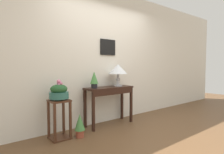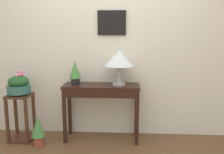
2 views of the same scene
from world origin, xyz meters
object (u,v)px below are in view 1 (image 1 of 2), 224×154
at_px(table_lamp, 118,70).
at_px(potted_plant_floor, 80,124).
at_px(console_table, 110,94).
at_px(pedestal_stand_left, 59,119).
at_px(planter_bowl_wide, 59,92).
at_px(potted_plant_on_console, 94,79).

distance_m(table_lamp, potted_plant_floor, 1.38).
relative_size(console_table, pedestal_stand_left, 1.57).
bearing_deg(potted_plant_floor, pedestal_stand_left, 151.65).
distance_m(pedestal_stand_left, planter_bowl_wide, 0.45).
bearing_deg(console_table, potted_plant_floor, -164.81).
bearing_deg(pedestal_stand_left, planter_bowl_wide, 56.82).
xyz_separation_m(pedestal_stand_left, potted_plant_floor, (0.29, -0.15, -0.10)).
xyz_separation_m(table_lamp, potted_plant_floor, (-1.03, -0.24, -0.89)).
xyz_separation_m(table_lamp, pedestal_stand_left, (-1.32, -0.08, -0.78)).
bearing_deg(potted_plant_floor, table_lamp, 13.00).
height_order(table_lamp, pedestal_stand_left, table_lamp).
bearing_deg(potted_plant_floor, planter_bowl_wide, 151.42).
relative_size(console_table, planter_bowl_wide, 3.11).
height_order(console_table, planter_bowl_wide, planter_bowl_wide).
bearing_deg(planter_bowl_wide, potted_plant_floor, -28.58).
bearing_deg(console_table, planter_bowl_wide, -176.73).
distance_m(pedestal_stand_left, potted_plant_floor, 0.34).
bearing_deg(console_table, pedestal_stand_left, -176.68).
distance_m(console_table, potted_plant_on_console, 0.46).
xyz_separation_m(potted_plant_on_console, potted_plant_floor, (-0.45, -0.25, -0.72)).
xyz_separation_m(potted_plant_on_console, planter_bowl_wide, (-0.74, -0.09, -0.17)).
xyz_separation_m(console_table, potted_plant_on_console, (-0.35, 0.03, 0.30)).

